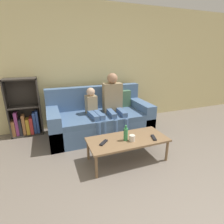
{
  "coord_description": "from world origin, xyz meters",
  "views": [
    {
      "loc": [
        -0.97,
        -0.89,
        1.6
      ],
      "look_at": [
        0.04,
        1.76,
        0.63
      ],
      "focal_mm": 28.0,
      "sensor_mm": 36.0,
      "label": 1
    }
  ],
  "objects_px": {
    "tv_remote_0": "(154,138)",
    "coffee_table": "(128,141)",
    "person_adult": "(114,100)",
    "couch": "(100,119)",
    "tv_remote_1": "(104,143)",
    "cup_near": "(132,138)",
    "person_child": "(94,111)",
    "bottle": "(126,134)",
    "bookshelf": "(25,114)"
  },
  "relations": [
    {
      "from": "coffee_table",
      "to": "person_child",
      "type": "distance_m",
      "value": 0.99
    },
    {
      "from": "bookshelf",
      "to": "coffee_table",
      "type": "xyz_separation_m",
      "value": [
        1.52,
        -1.58,
        -0.09
      ]
    },
    {
      "from": "coffee_table",
      "to": "person_adult",
      "type": "distance_m",
      "value": 1.08
    },
    {
      "from": "tv_remote_0",
      "to": "bottle",
      "type": "xyz_separation_m",
      "value": [
        -0.43,
        0.1,
        0.09
      ]
    },
    {
      "from": "bookshelf",
      "to": "bottle",
      "type": "height_order",
      "value": "bookshelf"
    },
    {
      "from": "person_adult",
      "to": "tv_remote_1",
      "type": "bearing_deg",
      "value": -114.95
    },
    {
      "from": "tv_remote_0",
      "to": "tv_remote_1",
      "type": "distance_m",
      "value": 0.77
    },
    {
      "from": "person_adult",
      "to": "cup_near",
      "type": "bearing_deg",
      "value": -93.39
    },
    {
      "from": "bookshelf",
      "to": "coffee_table",
      "type": "distance_m",
      "value": 2.2
    },
    {
      "from": "couch",
      "to": "coffee_table",
      "type": "bearing_deg",
      "value": -84.76
    },
    {
      "from": "bookshelf",
      "to": "tv_remote_1",
      "type": "distance_m",
      "value": 1.95
    },
    {
      "from": "person_adult",
      "to": "tv_remote_1",
      "type": "distance_m",
      "value": 1.19
    },
    {
      "from": "person_child",
      "to": "couch",
      "type": "bearing_deg",
      "value": 41.22
    },
    {
      "from": "bookshelf",
      "to": "tv_remote_0",
      "type": "height_order",
      "value": "bookshelf"
    },
    {
      "from": "couch",
      "to": "person_adult",
      "type": "xyz_separation_m",
      "value": [
        0.26,
        -0.09,
        0.41
      ]
    },
    {
      "from": "cup_near",
      "to": "person_child",
      "type": "bearing_deg",
      "value": 106.09
    },
    {
      "from": "coffee_table",
      "to": "cup_near",
      "type": "height_order",
      "value": "cup_near"
    },
    {
      "from": "bookshelf",
      "to": "cup_near",
      "type": "xyz_separation_m",
      "value": [
        1.56,
        -1.66,
        -0.01
      ]
    },
    {
      "from": "tv_remote_1",
      "to": "bottle",
      "type": "bearing_deg",
      "value": 43.12
    },
    {
      "from": "couch",
      "to": "tv_remote_0",
      "type": "distance_m",
      "value": 1.32
    },
    {
      "from": "couch",
      "to": "person_adult",
      "type": "height_order",
      "value": "person_adult"
    },
    {
      "from": "tv_remote_0",
      "to": "coffee_table",
      "type": "bearing_deg",
      "value": 179.64
    },
    {
      "from": "person_child",
      "to": "tv_remote_1",
      "type": "bearing_deg",
      "value": -101.98
    },
    {
      "from": "couch",
      "to": "coffee_table",
      "type": "xyz_separation_m",
      "value": [
        0.1,
        -1.1,
        0.03
      ]
    },
    {
      "from": "cup_near",
      "to": "coffee_table",
      "type": "bearing_deg",
      "value": 110.48
    },
    {
      "from": "couch",
      "to": "cup_near",
      "type": "relative_size",
      "value": 22.11
    },
    {
      "from": "tv_remote_1",
      "to": "bottle",
      "type": "xyz_separation_m",
      "value": [
        0.34,
        -0.03,
        0.09
      ]
    },
    {
      "from": "cup_near",
      "to": "tv_remote_0",
      "type": "height_order",
      "value": "cup_near"
    },
    {
      "from": "person_child",
      "to": "tv_remote_0",
      "type": "bearing_deg",
      "value": -63.43
    },
    {
      "from": "tv_remote_1",
      "to": "bookshelf",
      "type": "bearing_deg",
      "value": 173.22
    },
    {
      "from": "coffee_table",
      "to": "tv_remote_0",
      "type": "distance_m",
      "value": 0.4
    },
    {
      "from": "tv_remote_0",
      "to": "tv_remote_1",
      "type": "height_order",
      "value": "same"
    },
    {
      "from": "bookshelf",
      "to": "tv_remote_0",
      "type": "bearing_deg",
      "value": -41.85
    },
    {
      "from": "couch",
      "to": "person_adult",
      "type": "distance_m",
      "value": 0.49
    },
    {
      "from": "bookshelf",
      "to": "couch",
      "type": "bearing_deg",
      "value": -18.63
    },
    {
      "from": "tv_remote_1",
      "to": "person_adult",
      "type": "bearing_deg",
      "value": 108.88
    },
    {
      "from": "cup_near",
      "to": "tv_remote_1",
      "type": "bearing_deg",
      "value": 169.08
    },
    {
      "from": "cup_near",
      "to": "tv_remote_1",
      "type": "distance_m",
      "value": 0.42
    },
    {
      "from": "person_adult",
      "to": "tv_remote_0",
      "type": "xyz_separation_m",
      "value": [
        0.21,
        -1.13,
        -0.33
      ]
    },
    {
      "from": "couch",
      "to": "tv_remote_0",
      "type": "relative_size",
      "value": 11.44
    },
    {
      "from": "bookshelf",
      "to": "tv_remote_0",
      "type": "distance_m",
      "value": 2.55
    },
    {
      "from": "couch",
      "to": "tv_remote_1",
      "type": "height_order",
      "value": "couch"
    },
    {
      "from": "cup_near",
      "to": "tv_remote_1",
      "type": "relative_size",
      "value": 0.58
    },
    {
      "from": "couch",
      "to": "bookshelf",
      "type": "height_order",
      "value": "bookshelf"
    },
    {
      "from": "person_adult",
      "to": "cup_near",
      "type": "height_order",
      "value": "person_adult"
    },
    {
      "from": "person_child",
      "to": "bottle",
      "type": "height_order",
      "value": "person_child"
    },
    {
      "from": "cup_near",
      "to": "tv_remote_0",
      "type": "relative_size",
      "value": 0.52
    },
    {
      "from": "bookshelf",
      "to": "person_child",
      "type": "distance_m",
      "value": 1.42
    },
    {
      "from": "person_child",
      "to": "bottle",
      "type": "relative_size",
      "value": 4.07
    },
    {
      "from": "person_child",
      "to": "bottle",
      "type": "bearing_deg",
      "value": -82.0
    }
  ]
}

